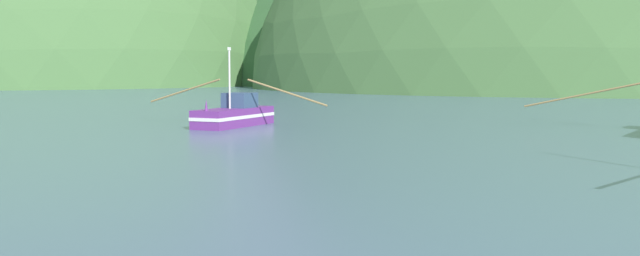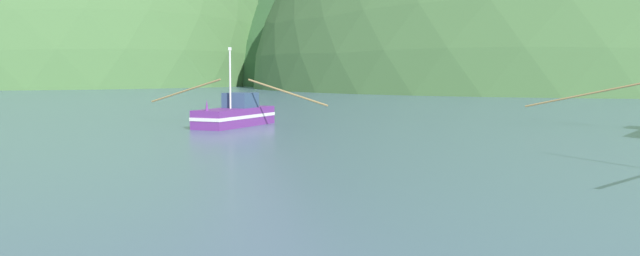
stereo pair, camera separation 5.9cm
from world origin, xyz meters
name	(u,v)px [view 1 (the left image)]	position (x,y,z in m)	size (l,w,h in m)	color
hill_mid_right	(518,82)	(29.21, 214.41, 0.00)	(215.38, 172.30, 74.41)	#2D562D
hill_far_center	(570,88)	(31.91, 145.98, 0.00)	(126.04, 100.83, 94.05)	#47703D
fishing_boat_purple	(235,114)	(-5.87, 47.09, 0.76)	(12.86, 7.36, 5.09)	#6B2D84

